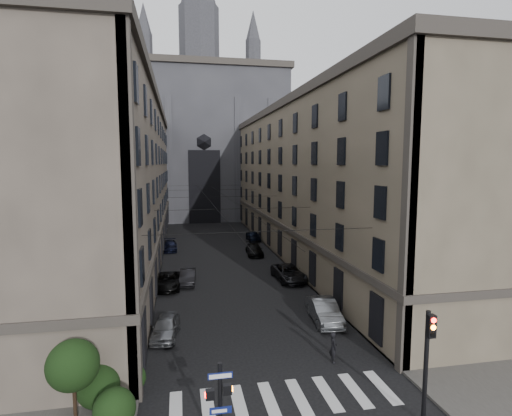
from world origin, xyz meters
TOP-DOWN VIEW (x-y plane):
  - sidewalk_left at (-10.50, 36.00)m, footprint 7.00×80.00m
  - sidewalk_right at (10.50, 36.00)m, footprint 7.00×80.00m
  - zebra_crossing at (0.00, 5.00)m, footprint 11.00×3.20m
  - building_left at (-13.44, 36.00)m, footprint 13.60×60.60m
  - building_right at (13.44, 36.00)m, footprint 13.60×60.60m
  - gothic_tower at (0.00, 74.96)m, footprint 35.00×23.00m
  - pedestrian_signal_left at (-3.51, 1.50)m, footprint 1.02×0.38m
  - traffic_light_right at (5.60, 1.92)m, footprint 0.34×0.50m
  - shrub_cluster at (-8.72, 5.01)m, footprint 3.90×4.40m
  - tram_wires at (0.00, 35.63)m, footprint 14.00×60.00m
  - car_left_near at (-5.95, 13.29)m, footprint 2.18×4.28m
  - car_left_midnear at (-4.23, 24.94)m, footprint 1.76×4.25m
  - car_left_midfar at (-6.06, 23.88)m, footprint 2.57×5.08m
  - car_left_far at (-6.20, 40.19)m, footprint 1.92×4.57m
  - car_right_near at (5.34, 13.72)m, footprint 2.16×5.10m
  - car_right_midnear at (5.61, 24.22)m, footprint 2.75×5.52m
  - car_right_midfar at (4.31, 35.60)m, footprint 2.20×4.81m
  - car_right_far at (5.87, 44.75)m, footprint 1.78×4.36m
  - pedestrian at (3.75, 7.99)m, footprint 0.46×0.68m

SIDE VIEW (x-z plane):
  - zebra_crossing at x=0.00m, z-range 0.00..0.01m
  - sidewalk_left at x=-10.50m, z-range 0.00..0.15m
  - sidewalk_right at x=10.50m, z-range 0.00..0.15m
  - car_left_far at x=-6.20m, z-range 0.00..1.32m
  - car_right_midfar at x=4.31m, z-range 0.00..1.36m
  - car_left_midnear at x=-4.23m, z-range 0.00..1.37m
  - car_left_midfar at x=-6.06m, z-range 0.00..1.38m
  - car_left_near at x=-5.95m, z-range 0.00..1.40m
  - car_right_far at x=5.87m, z-range 0.00..1.48m
  - car_right_midnear at x=5.61m, z-range 0.00..1.50m
  - car_right_near at x=5.34m, z-range 0.00..1.64m
  - pedestrian at x=3.75m, z-range 0.00..1.80m
  - shrub_cluster at x=-8.72m, z-range -0.15..3.75m
  - pedestrian_signal_left at x=-3.51m, z-range 0.32..4.32m
  - traffic_light_right at x=5.60m, z-range 0.69..5.89m
  - tram_wires at x=0.00m, z-range 7.03..7.46m
  - building_left at x=-13.44m, z-range -0.08..18.77m
  - building_right at x=13.44m, z-range -0.08..18.77m
  - gothic_tower at x=0.00m, z-range -11.20..46.80m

